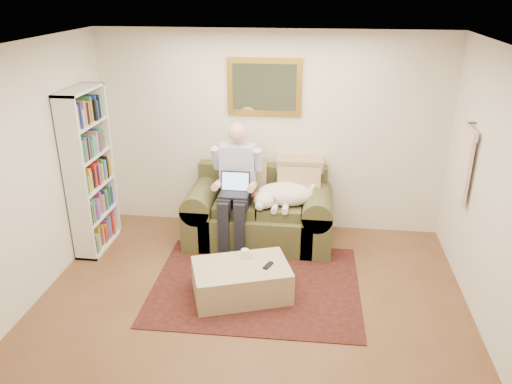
% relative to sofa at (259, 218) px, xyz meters
% --- Properties ---
extents(room_shell, '(4.51, 5.00, 2.61)m').
position_rel_sofa_xyz_m(room_shell, '(0.08, -1.65, 0.98)').
color(room_shell, brown).
rests_on(room_shell, ground).
extents(rug, '(2.29, 1.85, 0.01)m').
position_rel_sofa_xyz_m(rug, '(0.10, -1.05, -0.31)').
color(rug, black).
rests_on(rug, room_shell).
extents(sofa, '(1.84, 0.93, 1.10)m').
position_rel_sofa_xyz_m(sofa, '(0.00, 0.00, 0.00)').
color(sofa, brown).
rests_on(sofa, room_shell).
extents(seated_man, '(0.60, 0.86, 1.54)m').
position_rel_sofa_xyz_m(seated_man, '(-0.28, -0.17, 0.46)').
color(seated_man, '#8C98D8').
rests_on(seated_man, sofa).
extents(laptop, '(0.36, 0.28, 0.26)m').
position_rel_sofa_xyz_m(laptop, '(-0.28, -0.24, 0.49)').
color(laptop, black).
rests_on(laptop, seated_man).
extents(sleeping_dog, '(0.76, 0.48, 0.28)m').
position_rel_sofa_xyz_m(sleeping_dog, '(0.33, -0.09, 0.39)').
color(sleeping_dog, white).
rests_on(sleeping_dog, sofa).
extents(ottoman, '(1.15, 0.93, 0.36)m').
position_rel_sofa_xyz_m(ottoman, '(-0.04, -1.27, -0.14)').
color(ottoman, '#C6B384').
rests_on(ottoman, room_shell).
extents(coffee_mug, '(0.08, 0.08, 0.10)m').
position_rel_sofa_xyz_m(coffee_mug, '(-0.02, -1.10, 0.09)').
color(coffee_mug, white).
rests_on(coffee_mug, ottoman).
extents(tv_remote, '(0.10, 0.16, 0.02)m').
position_rel_sofa_xyz_m(tv_remote, '(0.25, -1.24, 0.05)').
color(tv_remote, black).
rests_on(tv_remote, ottoman).
extents(bookshelf, '(0.28, 0.80, 2.00)m').
position_rel_sofa_xyz_m(bookshelf, '(-2.02, -0.40, 0.68)').
color(bookshelf, white).
rests_on(bookshelf, room_shell).
extents(wall_mirror, '(0.94, 0.04, 0.72)m').
position_rel_sofa_xyz_m(wall_mirror, '(0.00, 0.47, 1.58)').
color(wall_mirror, gold).
rests_on(wall_mirror, room_shell).
extents(hanging_shirt, '(0.06, 0.52, 0.90)m').
position_rel_sofa_xyz_m(hanging_shirt, '(2.27, -0.40, 1.03)').
color(hanging_shirt, '#FBDBCF').
rests_on(hanging_shirt, room_shell).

